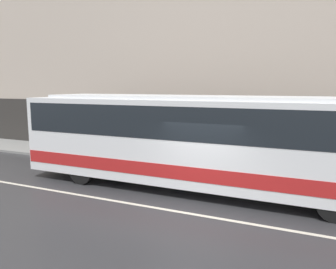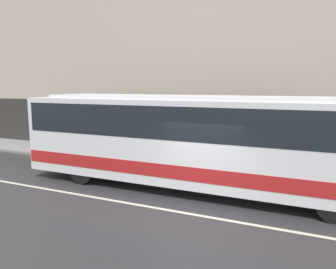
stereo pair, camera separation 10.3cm
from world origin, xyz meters
The scene contains 6 objects.
ground_plane centered at (0.00, 0.00, 0.00)m, with size 60.00×60.00×0.00m, color #2D2D30.
sidewalk centered at (0.00, 5.41, 0.06)m, with size 60.00×2.81×0.12m.
building_facade centered at (0.00, 6.96, 6.25)m, with size 60.00×0.35×12.91m.
lane_stripe centered at (0.00, 0.00, 0.00)m, with size 54.00×0.14×0.01m.
transit_bus centered at (-0.89, 2.15, 1.85)m, with size 12.43×2.49×3.28m.
pedestrian_waiting centered at (-2.47, 5.41, 0.94)m, with size 0.36×0.36×1.74m.
Camera 1 is at (3.07, -8.37, 3.61)m, focal length 35.00 mm.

